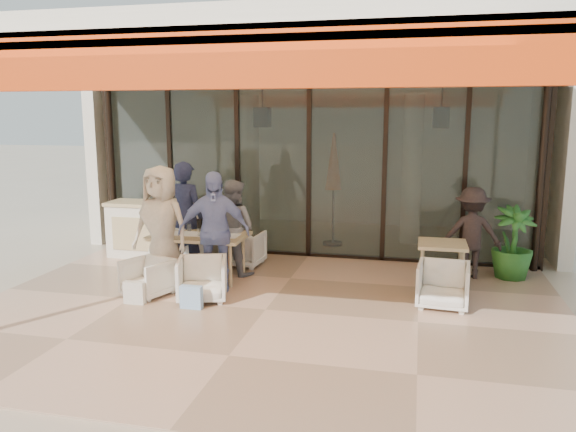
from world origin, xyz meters
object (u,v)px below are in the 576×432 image
(dining_table, at_px, (199,238))
(chair_far_left, at_px, (198,244))
(chair_near_right, at_px, (202,277))
(diner_periwinkle, at_px, (214,232))
(host_counter, at_px, (158,230))
(diner_cream, at_px, (161,227))
(diner_grey, at_px, (233,227))
(chair_near_left, at_px, (148,276))
(diner_navy, at_px, (185,217))
(chair_far_right, at_px, (243,247))
(side_table, at_px, (442,250))
(side_chair, at_px, (443,283))
(potted_palm, at_px, (513,243))
(standing_woman, at_px, (471,234))

(dining_table, relative_size, chair_far_left, 2.20)
(chair_near_right, distance_m, diner_periwinkle, 0.75)
(host_counter, distance_m, chair_near_right, 2.67)
(diner_cream, bearing_deg, diner_grey, 54.02)
(chair_near_left, distance_m, diner_navy, 1.53)
(chair_far_left, xyz_separation_m, chair_far_right, (0.84, 0.00, -0.00))
(diner_navy, bearing_deg, dining_table, 140.97)
(diner_grey, height_order, side_table, diner_grey)
(diner_grey, distance_m, diner_periwinkle, 0.91)
(host_counter, xyz_separation_m, side_table, (4.98, -0.85, 0.11))
(diner_grey, xyz_separation_m, side_chair, (3.31, -0.92, -0.44))
(diner_navy, height_order, diner_periwinkle, diner_navy)
(chair_near_right, distance_m, potted_palm, 4.91)
(host_counter, distance_m, chair_far_left, 0.88)
(chair_near_left, xyz_separation_m, diner_grey, (0.84, 1.40, 0.48))
(diner_navy, relative_size, diner_grey, 1.18)
(dining_table, height_order, diner_grey, diner_grey)
(chair_near_left, xyz_separation_m, side_chair, (4.15, 0.48, 0.04))
(chair_near_left, height_order, standing_woman, standing_woman)
(chair_near_right, relative_size, diner_periwinkle, 0.38)
(diner_navy, bearing_deg, potted_palm, -164.24)
(chair_far_left, bearing_deg, side_table, 169.65)
(potted_palm, bearing_deg, diner_grey, -170.74)
(chair_far_right, height_order, diner_navy, diner_navy)
(chair_near_right, bearing_deg, diner_cream, 131.93)
(dining_table, distance_m, chair_far_left, 1.09)
(chair_far_right, xyz_separation_m, diner_grey, (0.00, -0.50, 0.45))
(dining_table, xyz_separation_m, diner_navy, (-0.41, 0.44, 0.24))
(chair_far_left, bearing_deg, diner_navy, 88.88)
(side_chair, bearing_deg, diner_periwinkle, -175.79)
(side_table, bearing_deg, diner_grey, 177.00)
(dining_table, height_order, diner_cream, diner_cream)
(host_counter, bearing_deg, diner_navy, -38.90)
(chair_near_left, height_order, side_table, side_table)
(diner_periwinkle, relative_size, side_chair, 2.58)
(chair_near_right, bearing_deg, dining_table, 96.70)
(dining_table, height_order, chair_near_left, dining_table)
(diner_navy, relative_size, diner_cream, 1.00)
(diner_grey, distance_m, side_table, 3.31)
(diner_grey, xyz_separation_m, standing_woman, (3.77, 0.61, -0.05))
(chair_near_right, bearing_deg, host_counter, 111.63)
(host_counter, relative_size, diner_periwinkle, 1.03)
(chair_far_right, xyz_separation_m, chair_near_right, (0.00, -1.90, 0.01))
(chair_far_left, xyz_separation_m, diner_cream, (0.00, -1.40, 0.59))
(standing_woman, bearing_deg, dining_table, 11.76)
(diner_navy, bearing_deg, chair_near_left, 97.96)
(chair_far_left, xyz_separation_m, potted_palm, (5.26, 0.22, 0.25))
(dining_table, relative_size, diner_periwinkle, 0.83)
(potted_palm, bearing_deg, dining_table, -166.49)
(side_chair, bearing_deg, chair_far_left, 165.66)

